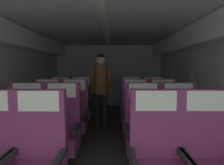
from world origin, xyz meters
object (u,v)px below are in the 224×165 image
Objects in this scene: seat_c_left_aisle at (74,115)px; flight_attendant at (101,83)px; seat_a_right_window at (157,160)px; seat_b_right_aisle at (180,130)px; seat_c_right_window at (136,115)px; seat_b_left_window at (26,130)px; seat_c_left_window at (47,115)px; seat_d_right_window at (131,106)px; seat_d_left_window at (60,106)px; seat_a_right_aisle at (209,160)px; seat_c_right_aisle at (164,115)px; seat_b_left_aisle at (61,130)px; seat_d_right_aisle at (153,106)px; seat_d_left_aisle at (81,106)px; seat_a_left_aisle at (37,161)px; seat_b_right_window at (144,130)px.

flight_attendant is at bearing 53.33° from seat_c_left_aisle.
seat_a_right_window is 1.00× the size of seat_b_right_aisle.
seat_c_right_window is 0.69× the size of flight_attendant.
seat_c_left_window is (0.01, 0.83, 0.00)m from seat_b_left_window.
seat_b_right_aisle is (2.17, 0.01, 0.00)m from seat_b_left_window.
seat_c_left_aisle and seat_c_right_window have the same top height.
seat_b_right_aisle and seat_d_right_window have the same top height.
seat_d_right_window is 0.89m from flight_attendant.
seat_c_left_window is at bearing -89.96° from seat_d_left_window.
seat_a_right_aisle and seat_c_right_window have the same top height.
seat_b_right_aisle and seat_c_left_window have the same top height.
seat_b_right_aisle is 1.00× the size of seat_c_right_aisle.
seat_c_right_window is at bearing 0.70° from seat_c_left_window.
seat_c_left_aisle is at bearing -59.42° from seat_d_left_window.
seat_b_left_aisle is 2.35m from seat_d_right_aisle.
seat_d_right_window is (1.64, -0.02, 0.00)m from seat_d_left_window.
seat_d_left_aisle is at bearing -0.31° from seat_d_left_window.
seat_a_left_aisle and seat_d_left_aisle have the same top height.
seat_d_left_aisle is 0.69× the size of flight_attendant.
seat_d_left_window is at bearing 130.46° from seat_a_right_aisle.
seat_c_left_aisle and seat_d_left_aisle have the same top height.
seat_c_right_aisle is 1.00× the size of seat_d_right_window.
seat_d_left_aisle is at bearing 124.76° from seat_b_right_window.
seat_c_right_window is (1.14, 1.70, 0.00)m from seat_a_left_aisle.
seat_b_right_aisle and seat_c_right_aisle have the same top height.
seat_b_right_aisle is 1.67m from seat_d_right_aisle.
seat_b_left_aisle and seat_c_left_aisle have the same top height.
flight_attendant is (0.96, 0.63, 0.55)m from seat_c_left_window.
seat_c_right_aisle is at bearing 89.63° from seat_a_right_aisle.
seat_c_left_aisle is at bearing -117.87° from flight_attendant.
seat_d_left_window is at bearing 120.58° from seat_c_left_aisle.
seat_d_left_aisle is (-1.66, 2.51, 0.00)m from seat_a_right_aisle.
seat_c_right_aisle and seat_c_right_window have the same top height.
seat_b_left_aisle and seat_c_right_window have the same top height.
seat_d_left_aisle is 1.66m from seat_d_right_aisle.
seat_c_left_window is 1.00× the size of seat_d_right_aisle.
seat_d_right_aisle is at bearing 21.55° from seat_c_left_window.
seat_a_right_aisle is 1.00× the size of seat_c_right_window.
seat_d_right_aisle is at bearing 37.87° from seat_b_left_window.
seat_b_right_aisle is 1.00× the size of seat_d_right_aisle.
seat_c_left_window is at bearing -119.87° from seat_d_left_aisle.
seat_c_right_aisle is at bearing -19.23° from flight_attendant.
seat_b_right_window is 1.74m from seat_d_right_aisle.
seat_b_left_aisle is 1.86m from seat_c_right_aisle.
seat_d_right_aisle is 0.51m from seat_d_right_window.
seat_d_left_window is (0.01, 1.68, 0.00)m from seat_b_left_window.
seat_a_right_window and seat_d_right_aisle have the same top height.
seat_d_right_aisle is at bearing 1.22° from seat_d_right_window.
seat_a_right_aisle is 1.00× the size of seat_b_left_aisle.
seat_c_left_aisle is at bearing 153.42° from seat_b_right_aisle.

